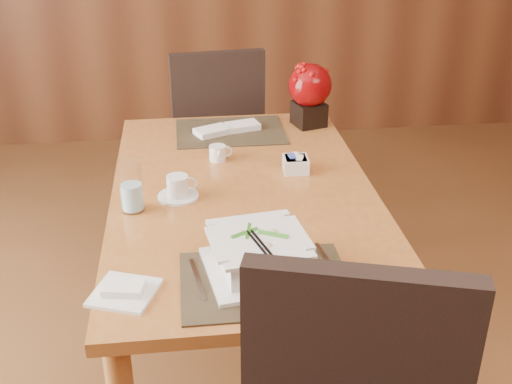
{
  "coord_description": "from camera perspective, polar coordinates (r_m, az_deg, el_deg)",
  "views": [
    {
      "loc": [
        -0.19,
        -1.36,
        1.74
      ],
      "look_at": [
        0.01,
        0.35,
        0.87
      ],
      "focal_mm": 45.0,
      "sensor_mm": 36.0,
      "label": 1
    }
  ],
  "objects": [
    {
      "name": "far_chair",
      "position": [
        3.24,
        -3.65,
        5.4
      ],
      "size": [
        0.51,
        0.51,
        0.99
      ],
      "rotation": [
        0.0,
        0.0,
        3.25
      ],
      "color": "black",
      "rests_on": "ground"
    },
    {
      "name": "napkins_far",
      "position": [
        2.69,
        -2.36,
        5.69
      ],
      "size": [
        0.29,
        0.18,
        0.02
      ],
      "primitive_type": null,
      "rotation": [
        0.0,
        0.0,
        0.33
      ],
      "color": "white",
      "rests_on": "dining_table"
    },
    {
      "name": "sugar_caddy",
      "position": [
        2.34,
        3.54,
        2.47
      ],
      "size": [
        0.09,
        0.09,
        0.05
      ],
      "primitive_type": "cube",
      "rotation": [
        0.0,
        0.0,
        -0.05
      ],
      "color": "white",
      "rests_on": "dining_table"
    },
    {
      "name": "berry_decor",
      "position": [
        2.74,
        4.81,
        8.94
      ],
      "size": [
        0.18,
        0.18,
        0.27
      ],
      "rotation": [
        0.0,
        0.0,
        0.29
      ],
      "color": "black",
      "rests_on": "dining_table"
    },
    {
      "name": "dining_table",
      "position": [
        2.25,
        -1.06,
        -2.09
      ],
      "size": [
        0.9,
        1.5,
        0.75
      ],
      "color": "#AC682F",
      "rests_on": "ground"
    },
    {
      "name": "placemat_near",
      "position": [
        1.73,
        0.81,
        -7.96
      ],
      "size": [
        0.45,
        0.33,
        0.01
      ],
      "primitive_type": "cube",
      "color": "black",
      "rests_on": "dining_table"
    },
    {
      "name": "soup_setting",
      "position": [
        1.74,
        0.24,
        -5.63
      ],
      "size": [
        0.32,
        0.32,
        0.11
      ],
      "rotation": [
        0.0,
        0.0,
        0.14
      ],
      "color": "white",
      "rests_on": "dining_table"
    },
    {
      "name": "water_glass",
      "position": [
        2.07,
        -11.05,
        0.5
      ],
      "size": [
        0.08,
        0.08,
        0.17
      ],
      "primitive_type": "cylinder",
      "rotation": [
        0.0,
        0.0,
        0.09
      ],
      "color": "silver",
      "rests_on": "dining_table"
    },
    {
      "name": "bread_plate",
      "position": [
        1.72,
        -11.62,
        -8.75
      ],
      "size": [
        0.2,
        0.2,
        0.01
      ],
      "primitive_type": "cube",
      "rotation": [
        0.0,
        0.0,
        -0.36
      ],
      "color": "white",
      "rests_on": "dining_table"
    },
    {
      "name": "creamer_jug",
      "position": [
        2.43,
        -3.43,
        3.47
      ],
      "size": [
        0.09,
        0.09,
        0.06
      ],
      "primitive_type": null,
      "rotation": [
        0.0,
        0.0,
        0.16
      ],
      "color": "white",
      "rests_on": "dining_table"
    },
    {
      "name": "placemat_far",
      "position": [
        2.7,
        -2.29,
        5.39
      ],
      "size": [
        0.45,
        0.33,
        0.01
      ],
      "primitive_type": "cube",
      "color": "black",
      "rests_on": "dining_table"
    },
    {
      "name": "coffee_cup",
      "position": [
        2.16,
        -6.96,
        0.33
      ],
      "size": [
        0.14,
        0.14,
        0.08
      ],
      "rotation": [
        0.0,
        0.0,
        0.09
      ],
      "color": "white",
      "rests_on": "dining_table"
    }
  ]
}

